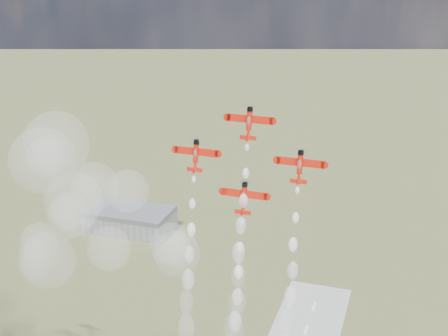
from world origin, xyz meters
TOP-DOWN VIEW (x-y plane):
  - hangar at (-120.00, 180.00)m, footprint 50.00×28.00m
  - plane_lead at (-2.65, 20.82)m, footprint 11.91×4.18m
  - plane_left at (-16.36, 18.84)m, footprint 11.91×4.18m
  - plane_right at (11.05, 18.84)m, footprint 11.91×4.18m
  - plane_slot at (-2.65, 16.85)m, footprint 11.91×4.18m
  - smoke_trail_lead at (-2.72, 11.53)m, footprint 5.14×13.35m
  - smoke_trail_left at (-16.38, 9.74)m, footprint 5.13×12.53m
  - smoke_trail_right at (11.06, 9.57)m, footprint 5.48×13.02m
  - drifted_smoke_cloud at (-62.99, 31.83)m, footprint 65.04×38.28m

SIDE VIEW (x-z plane):
  - hangar at x=-120.00m, z-range 0.00..13.00m
  - smoke_trail_left at x=-16.38m, z-range 41.68..91.10m
  - smoke_trail_right at x=11.06m, z-range 41.69..91.20m
  - smoke_trail_lead at x=-2.72m, z-range 50.59..100.51m
  - drifted_smoke_cloud at x=-62.99m, z-range 54.62..116.00m
  - plane_slot at x=-2.65m, z-range 96.12..104.53m
  - plane_left at x=-16.36m, z-range 105.51..113.92m
  - plane_right at x=11.05m, z-range 105.51..113.92m
  - plane_lead at x=-2.65m, z-range 114.89..123.30m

